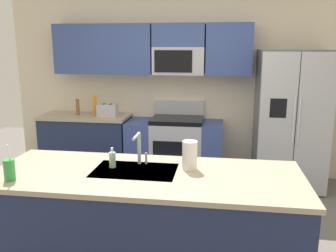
% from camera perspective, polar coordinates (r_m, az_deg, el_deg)
% --- Properties ---
extents(ground_plane, '(9.00, 9.00, 0.00)m').
position_cam_1_polar(ground_plane, '(3.69, -1.25, -18.23)').
color(ground_plane, '#66605B').
rests_on(ground_plane, ground).
extents(kitchen_wall_unit, '(5.20, 0.43, 2.60)m').
position_cam_1_polar(kitchen_wall_unit, '(5.27, 0.95, 8.08)').
color(kitchen_wall_unit, beige).
rests_on(kitchen_wall_unit, ground).
extents(back_counter, '(1.29, 0.63, 0.90)m').
position_cam_1_polar(back_counter, '(5.49, -12.86, -2.89)').
color(back_counter, '#1E2A4D').
rests_on(back_counter, ground).
extents(range_oven, '(1.36, 0.61, 1.10)m').
position_cam_1_polar(range_oven, '(5.17, 1.06, -3.62)').
color(range_oven, '#B7BABF').
rests_on(range_oven, ground).
extents(refrigerator, '(0.90, 0.76, 1.85)m').
position_cam_1_polar(refrigerator, '(5.04, 18.96, 0.88)').
color(refrigerator, '#4C4F54').
rests_on(refrigerator, ground).
extents(island_counter, '(2.51, 0.97, 0.90)m').
position_cam_1_polar(island_counter, '(3.08, -3.51, -15.32)').
color(island_counter, '#1E2A4D').
rests_on(island_counter, ground).
extents(toaster, '(0.28, 0.16, 0.18)m').
position_cam_1_polar(toaster, '(5.21, -9.66, 2.49)').
color(toaster, '#B7BABF').
rests_on(toaster, back_counter).
extents(pepper_mill, '(0.05, 0.05, 0.24)m').
position_cam_1_polar(pepper_mill, '(5.41, -14.24, 2.97)').
color(pepper_mill, brown).
rests_on(pepper_mill, back_counter).
extents(bottle_orange, '(0.06, 0.06, 0.30)m').
position_cam_1_polar(bottle_orange, '(5.27, -11.64, 3.17)').
color(bottle_orange, orange).
rests_on(bottle_orange, back_counter).
extents(sink_faucet, '(0.09, 0.22, 0.28)m').
position_cam_1_polar(sink_faucet, '(3.04, -4.65, -3.19)').
color(sink_faucet, '#B7BABF').
rests_on(sink_faucet, island_counter).
extents(drink_cup_green, '(0.08, 0.08, 0.28)m').
position_cam_1_polar(drink_cup_green, '(2.97, -24.03, -6.41)').
color(drink_cup_green, green).
rests_on(drink_cup_green, island_counter).
extents(soap_dispenser, '(0.06, 0.06, 0.17)m').
position_cam_1_polar(soap_dispenser, '(3.04, -8.89, -5.30)').
color(soap_dispenser, '#A5D8B2').
rests_on(soap_dispenser, island_counter).
extents(paper_towel_roll, '(0.12, 0.12, 0.24)m').
position_cam_1_polar(paper_towel_roll, '(2.94, 3.49, -4.69)').
color(paper_towel_roll, white).
rests_on(paper_towel_roll, island_counter).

